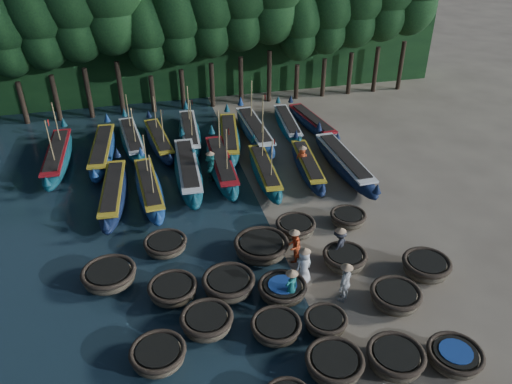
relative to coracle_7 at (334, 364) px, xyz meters
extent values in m
plane|color=gray|center=(0.25, 6.24, -0.42)|extent=(120.00, 120.00, 0.00)
cube|color=black|center=(0.25, 29.74, 4.58)|extent=(40.00, 3.00, 10.00)
ellipsoid|color=brown|center=(0.00, 0.00, -0.09)|extent=(2.48, 2.48, 0.65)
torus|color=#352B1F|center=(0.00, 0.00, 0.21)|extent=(2.11, 2.11, 0.20)
cylinder|color=black|center=(0.00, 0.00, 0.25)|extent=(1.61, 1.61, 0.06)
ellipsoid|color=brown|center=(2.17, -0.34, -0.07)|extent=(2.00, 2.00, 0.69)
torus|color=#352B1F|center=(2.17, -0.34, 0.25)|extent=(2.11, 2.11, 0.21)
cylinder|color=black|center=(2.17, -0.34, 0.30)|extent=(1.59, 1.59, 0.06)
ellipsoid|color=brown|center=(4.30, -0.74, -0.12)|extent=(2.19, 2.19, 0.59)
torus|color=#352B1F|center=(4.30, -0.74, 0.15)|extent=(2.03, 2.03, 0.18)
cylinder|color=black|center=(4.30, -0.74, 0.19)|extent=(1.55, 1.55, 0.05)
cylinder|color=navy|center=(4.30, -0.74, 0.22)|extent=(1.19, 1.19, 0.04)
ellipsoid|color=brown|center=(-5.96, 1.92, -0.10)|extent=(2.03, 2.03, 0.64)
torus|color=#352B1F|center=(-5.96, 1.92, 0.20)|extent=(2.06, 2.06, 0.19)
cylinder|color=black|center=(-5.96, 1.92, 0.24)|extent=(1.56, 1.56, 0.06)
ellipsoid|color=brown|center=(-4.01, 3.03, -0.06)|extent=(2.50, 2.50, 0.72)
torus|color=#352B1F|center=(-4.01, 3.03, 0.28)|extent=(2.08, 2.08, 0.22)
cylinder|color=black|center=(-4.01, 3.03, 0.33)|extent=(1.56, 1.56, 0.07)
ellipsoid|color=brown|center=(-1.50, 2.17, -0.13)|extent=(2.12, 2.12, 0.58)
torus|color=#352B1F|center=(-1.50, 2.17, 0.14)|extent=(1.97, 1.97, 0.18)
cylinder|color=black|center=(-1.50, 2.17, 0.18)|extent=(1.51, 1.51, 0.05)
ellipsoid|color=brown|center=(0.43, 1.95, -0.12)|extent=(2.07, 2.07, 0.60)
torus|color=#352B1F|center=(0.43, 1.95, 0.16)|extent=(1.71, 1.71, 0.18)
cylinder|color=black|center=(0.43, 1.95, 0.20)|extent=(1.28, 1.28, 0.05)
ellipsoid|color=brown|center=(3.66, 2.48, -0.06)|extent=(2.08, 2.08, 0.71)
torus|color=#352B1F|center=(3.66, 2.48, 0.27)|extent=(2.12, 2.12, 0.22)
cylinder|color=black|center=(3.66, 2.48, 0.32)|extent=(1.59, 1.59, 0.06)
ellipsoid|color=brown|center=(-5.08, 5.21, -0.10)|extent=(2.12, 2.12, 0.64)
torus|color=#352B1F|center=(-5.08, 5.21, 0.20)|extent=(2.09, 2.09, 0.19)
cylinder|color=black|center=(-5.08, 5.21, 0.24)|extent=(1.59, 1.59, 0.06)
ellipsoid|color=brown|center=(-2.78, 4.90, -0.04)|extent=(2.71, 2.71, 0.75)
torus|color=#352B1F|center=(-2.78, 4.90, 0.31)|extent=(2.26, 2.26, 0.23)
cylinder|color=black|center=(-2.78, 4.90, 0.35)|extent=(1.70, 1.70, 0.07)
ellipsoid|color=brown|center=(-0.65, 4.13, -0.12)|extent=(2.01, 2.01, 0.60)
torus|color=#352B1F|center=(-0.65, 4.13, 0.17)|extent=(2.07, 2.07, 0.18)
cylinder|color=black|center=(-0.65, 4.13, 0.20)|extent=(1.58, 1.58, 0.05)
cylinder|color=navy|center=(-0.65, 4.13, 0.24)|extent=(1.22, 1.22, 0.04)
ellipsoid|color=brown|center=(2.62, 5.27, -0.06)|extent=(2.35, 2.35, 0.72)
torus|color=#352B1F|center=(2.62, 5.27, 0.28)|extent=(2.02, 2.02, 0.22)
cylinder|color=black|center=(2.62, 5.27, 0.32)|extent=(1.51, 1.51, 0.07)
ellipsoid|color=brown|center=(5.87, 3.86, -0.04)|extent=(2.48, 2.48, 0.75)
torus|color=#352B1F|center=(5.87, 3.86, 0.31)|extent=(2.15, 2.15, 0.23)
cylinder|color=black|center=(5.87, 3.86, 0.36)|extent=(1.61, 1.61, 0.07)
ellipsoid|color=brown|center=(-7.64, 6.73, -0.07)|extent=(2.24, 2.24, 0.70)
torus|color=#352B1F|center=(-7.64, 6.73, 0.26)|extent=(2.36, 2.36, 0.21)
cylinder|color=black|center=(-7.64, 6.73, 0.30)|extent=(1.80, 1.80, 0.06)
ellipsoid|color=brown|center=(-5.08, 8.42, -0.12)|extent=(2.51, 2.51, 0.59)
torus|color=#352B1F|center=(-5.08, 8.42, 0.16)|extent=(2.05, 2.05, 0.18)
cylinder|color=black|center=(-5.08, 8.42, 0.19)|extent=(1.57, 1.57, 0.05)
ellipsoid|color=brown|center=(-0.79, 7.02, -0.04)|extent=(2.45, 2.45, 0.75)
torus|color=#352B1F|center=(-0.79, 7.02, 0.31)|extent=(2.58, 2.58, 0.23)
cylinder|color=black|center=(-0.79, 7.02, 0.35)|extent=(1.97, 1.97, 0.07)
ellipsoid|color=brown|center=(1.28, 8.22, -0.09)|extent=(2.42, 2.42, 0.66)
torus|color=#352B1F|center=(1.28, 8.22, 0.22)|extent=(2.00, 2.00, 0.20)
cylinder|color=black|center=(1.28, 8.22, 0.26)|extent=(1.51, 1.51, 0.06)
ellipsoid|color=brown|center=(4.12, 8.35, -0.11)|extent=(2.00, 2.00, 0.62)
torus|color=#352B1F|center=(4.12, 8.35, 0.18)|extent=(1.85, 1.85, 0.19)
cylinder|color=black|center=(4.12, 8.35, 0.22)|extent=(1.39, 1.39, 0.06)
ellipsoid|color=#10213C|center=(-7.40, 13.65, 0.07)|extent=(2.08, 7.86, 0.97)
cone|color=#10213C|center=(-7.06, 17.42, 0.70)|extent=(0.43, 0.43, 0.58)
cone|color=#10213C|center=(-7.73, 9.88, 0.65)|extent=(0.43, 0.43, 0.49)
cube|color=gold|center=(-7.40, 13.65, 0.48)|extent=(1.55, 6.09, 0.12)
cube|color=black|center=(-7.40, 13.65, 0.55)|extent=(1.22, 5.29, 0.10)
ellipsoid|color=navy|center=(-5.46, 13.68, 0.05)|extent=(1.77, 7.55, 0.94)
cone|color=navy|center=(-5.67, 17.32, 0.66)|extent=(0.41, 0.41, 0.56)
cone|color=navy|center=(-5.25, 10.04, 0.61)|extent=(0.41, 0.41, 0.47)
cube|color=gold|center=(-5.46, 13.68, 0.44)|extent=(1.31, 5.84, 0.11)
cube|color=black|center=(-5.46, 13.68, 0.52)|extent=(1.02, 5.08, 0.09)
cylinder|color=#997F4C|center=(-5.43, 14.80, 1.55)|extent=(0.07, 0.22, 2.62)
cylinder|color=#997F4C|center=(-5.29, 12.28, 1.55)|extent=(0.07, 0.22, 2.62)
plane|color=red|center=(-5.15, 12.29, 2.69)|extent=(0.00, 0.33, 0.33)
ellipsoid|color=#0E4551|center=(-3.10, 15.11, 0.12)|extent=(1.96, 8.64, 1.07)
cone|color=#0E4551|center=(-2.90, 19.28, 0.81)|extent=(0.47, 0.47, 0.64)
cone|color=#0E4551|center=(-3.31, 10.93, 0.76)|extent=(0.47, 0.47, 0.54)
cube|color=silver|center=(-3.10, 15.11, 0.57)|extent=(1.45, 6.69, 0.13)
cube|color=black|center=(-3.10, 15.11, 0.65)|extent=(1.12, 5.82, 0.11)
ellipsoid|color=#0E4551|center=(-1.07, 15.28, 0.09)|extent=(1.74, 8.23, 1.02)
cone|color=#0E4551|center=(-0.94, 19.27, 0.76)|extent=(0.45, 0.45, 0.61)
cone|color=#0E4551|center=(-1.20, 11.30, 0.71)|extent=(0.45, 0.45, 0.51)
cube|color=maroon|center=(-1.07, 15.28, 0.52)|extent=(1.28, 6.37, 0.12)
cube|color=black|center=(-1.07, 15.28, 0.60)|extent=(0.98, 5.55, 0.10)
cylinder|color=#997F4C|center=(-0.93, 16.51, 1.73)|extent=(0.07, 0.24, 2.86)
cylinder|color=#997F4C|center=(-1.02, 13.75, 1.73)|extent=(0.07, 0.24, 2.86)
plane|color=red|center=(-0.86, 13.74, 2.98)|extent=(0.00, 0.36, 0.36)
ellipsoid|color=#0E4551|center=(1.27, 14.01, 0.04)|extent=(1.75, 7.33, 0.91)
cone|color=#0E4551|center=(1.49, 17.54, 0.63)|extent=(0.40, 0.40, 0.54)
cone|color=#0E4551|center=(1.05, 10.47, 0.58)|extent=(0.40, 0.40, 0.45)
cube|color=gold|center=(1.27, 14.01, 0.42)|extent=(1.30, 5.68, 0.11)
cube|color=black|center=(1.27, 14.01, 0.49)|extent=(1.01, 4.94, 0.09)
cylinder|color=#997F4C|center=(1.43, 15.09, 1.49)|extent=(0.06, 0.22, 2.54)
cylinder|color=#997F4C|center=(1.28, 12.64, 1.49)|extent=(0.06, 0.22, 2.54)
plane|color=red|center=(1.41, 12.63, 2.60)|extent=(0.00, 0.32, 0.32)
ellipsoid|color=#10213C|center=(3.96, 14.08, 0.03)|extent=(2.07, 7.22, 0.89)
cone|color=#10213C|center=(4.35, 17.53, 0.61)|extent=(0.39, 0.39, 0.53)
cone|color=#10213C|center=(3.57, 10.63, 0.56)|extent=(0.39, 0.39, 0.44)
cube|color=gold|center=(3.96, 14.08, 0.40)|extent=(1.55, 5.59, 0.11)
cube|color=black|center=(3.96, 14.08, 0.47)|extent=(1.23, 4.85, 0.09)
ellipsoid|color=#10213C|center=(6.14, 13.70, 0.12)|extent=(1.68, 8.60, 1.07)
cone|color=#10213C|center=(6.07, 17.89, 0.82)|extent=(0.47, 0.47, 0.64)
cone|color=#10213C|center=(6.21, 9.52, 0.76)|extent=(0.47, 0.47, 0.54)
cube|color=silver|center=(6.14, 13.70, 0.57)|extent=(1.23, 6.67, 0.13)
cube|color=black|center=(6.14, 13.70, 0.65)|extent=(0.93, 5.81, 0.11)
ellipsoid|color=#0E4551|center=(-10.68, 18.83, 0.10)|extent=(1.83, 8.39, 1.04)
cone|color=#0E4551|center=(-10.52, 22.89, 0.78)|extent=(0.46, 0.46, 0.63)
cone|color=#0E4551|center=(-10.84, 14.77, 0.73)|extent=(0.46, 0.46, 0.52)
cube|color=maroon|center=(-10.68, 18.83, 0.54)|extent=(1.35, 6.50, 0.13)
cube|color=black|center=(-10.68, 18.83, 0.62)|extent=(1.04, 5.65, 0.10)
cylinder|color=#997F4C|center=(-10.53, 20.08, 1.77)|extent=(0.07, 0.25, 2.92)
cylinder|color=#997F4C|center=(-10.64, 17.27, 1.77)|extent=(0.07, 0.25, 2.92)
plane|color=red|center=(-10.48, 17.26, 3.04)|extent=(0.00, 0.36, 0.36)
ellipsoid|color=navy|center=(-8.01, 19.09, 0.09)|extent=(2.18, 8.22, 1.01)
cone|color=navy|center=(-7.66, 23.04, 0.75)|extent=(0.45, 0.45, 0.61)
cone|color=navy|center=(-8.36, 15.15, 0.70)|extent=(0.45, 0.45, 0.51)
cube|color=gold|center=(-8.01, 19.09, 0.52)|extent=(1.62, 6.36, 0.12)
cube|color=black|center=(-8.01, 19.09, 0.60)|extent=(1.27, 5.53, 0.10)
ellipsoid|color=#0E4551|center=(-6.13, 20.31, 0.05)|extent=(2.03, 7.61, 0.94)
cone|color=#0E4551|center=(-6.47, 23.96, 0.66)|extent=(0.41, 0.41, 0.56)
cone|color=#0E4551|center=(-5.80, 16.66, 0.62)|extent=(0.41, 0.41, 0.47)
cube|color=silver|center=(-6.13, 20.31, 0.45)|extent=(1.51, 5.89, 0.11)
cube|color=black|center=(-6.13, 20.31, 0.52)|extent=(1.19, 5.12, 0.09)
cylinder|color=#997F4C|center=(-6.14, 21.44, 1.56)|extent=(0.07, 0.22, 2.63)
cylinder|color=#997F4C|center=(-5.91, 18.92, 1.56)|extent=(0.07, 0.22, 2.63)
plane|color=red|center=(-5.77, 18.93, 2.70)|extent=(0.00, 0.33, 0.33)
ellipsoid|color=#10213C|center=(-4.40, 19.82, 0.04)|extent=(2.09, 7.35, 0.91)
cone|color=#10213C|center=(-4.79, 23.33, 0.62)|extent=(0.40, 0.40, 0.54)
cone|color=#10213C|center=(-4.01, 16.30, 0.58)|extent=(0.40, 0.40, 0.45)
cube|color=gold|center=(-4.40, 19.82, 0.42)|extent=(1.56, 5.69, 0.11)
cube|color=black|center=(-4.40, 19.82, 0.49)|extent=(1.24, 4.94, 0.09)
cylinder|color=#997F4C|center=(-4.43, 20.91, 1.49)|extent=(0.06, 0.22, 2.54)
cylinder|color=#997F4C|center=(-4.16, 18.47, 1.49)|extent=(0.06, 0.22, 2.54)
plane|color=red|center=(-4.03, 18.49, 2.59)|extent=(0.00, 0.32, 0.32)
ellipsoid|color=#0E4551|center=(-2.30, 20.32, 0.08)|extent=(1.99, 8.03, 0.99)
cone|color=#0E4551|center=(-2.02, 24.18, 0.72)|extent=(0.44, 0.44, 0.60)
cone|color=#0E4551|center=(-2.57, 16.45, 0.67)|extent=(0.44, 0.44, 0.50)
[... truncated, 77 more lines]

